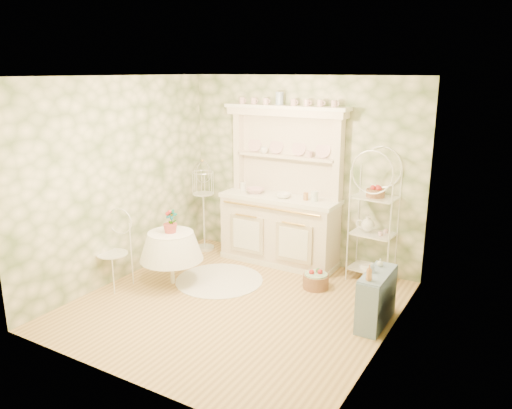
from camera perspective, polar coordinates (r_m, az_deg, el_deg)
The scene contains 22 objects.
floor at distance 6.20m, azimuth -2.38°, elevation -11.37°, with size 3.60×3.60×0.00m, color tan.
ceiling at distance 5.55m, azimuth -2.69°, elevation 14.43°, with size 3.60×3.60×0.00m, color white.
wall_left at distance 6.85m, azimuth -15.30°, elevation 2.66°, with size 3.60×3.60×0.00m, color #EFE3C4.
wall_right at distance 5.02m, azimuth 15.03°, elevation -1.79°, with size 3.60×3.60×0.00m, color #EFE3C4.
wall_back at distance 7.27m, azimuth 5.20°, elevation 3.83°, with size 3.60×3.60×0.00m, color #EFE3C4.
wall_front at distance 4.39m, azimuth -15.39°, elevation -4.23°, with size 3.60×3.60×0.00m, color #EFE3C4.
kitchen_dresser at distance 7.15m, azimuth 2.75°, elevation 2.01°, with size 1.87×0.61×2.29m, color #F3E5CF.
bakers_rack at distance 6.79m, azimuth 13.32°, elevation -1.39°, with size 0.55×0.39×1.77m, color white.
side_shelf at distance 5.81m, azimuth 13.58°, elevation -10.44°, with size 0.26×0.70×0.60m, color #7890AD.
round_table at distance 6.75m, azimuth -9.60°, elevation -6.25°, with size 0.61×0.61×0.66m, color white.
cafe_chair at distance 6.81m, azimuth -16.06°, elevation -5.97°, with size 0.35×0.35×0.76m, color white.
birdcage_stand at distance 7.84m, azimuth -6.00°, elevation -0.41°, with size 0.32×0.32×1.36m, color white.
floor_basket at distance 6.64m, azimuth 6.85°, elevation -8.44°, with size 0.39×0.39×0.25m, color #936545.
lace_rug at distance 6.87m, azimuth -4.22°, elevation -8.61°, with size 1.19×1.19×0.01m, color white.
bowl_floral at distance 7.37m, azimuth -0.07°, elevation 1.40°, with size 0.27×0.27×0.07m, color white.
bowl_white at distance 7.09m, azimuth 3.12°, elevation 0.82°, with size 0.22×0.22×0.07m, color white.
cup_left at distance 7.37m, azimuth 0.94°, elevation 6.10°, with size 0.12×0.12×0.09m, color white.
cup_right at distance 7.04m, azimuth 6.13°, elevation 5.59°, with size 0.10×0.10×0.09m, color white.
potted_geranium at distance 6.57m, azimuth -9.60°, elevation -2.05°, with size 0.16×0.11×0.30m, color #3F7238.
bottle_amber at distance 5.43m, azimuth 12.80°, elevation -7.83°, with size 0.07×0.07×0.18m, color #B37B46.
bottle_blue at distance 5.67m, azimuth 13.10°, elevation -7.17°, with size 0.05×0.05×0.12m, color #8B9EBA.
bottle_glass at distance 5.85m, azimuth 13.99°, elevation -6.58°, with size 0.07×0.07×0.09m, color silver.
Camera 1 is at (3.02, -4.66, 2.76)m, focal length 35.00 mm.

